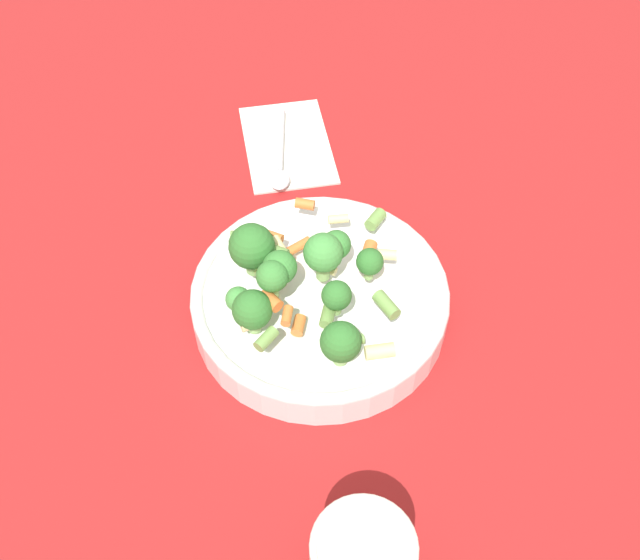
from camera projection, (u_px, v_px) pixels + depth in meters
ground_plane at (320, 313)px, 0.82m from camera, size 3.00×3.00×0.00m
bowl at (320, 299)px, 0.80m from camera, size 0.28×0.28×0.05m
pasta_salad at (294, 276)px, 0.75m from camera, size 0.23×0.22×0.08m
napkin at (287, 144)px, 0.99m from camera, size 0.20×0.20×0.01m
spoon at (280, 164)px, 0.96m from camera, size 0.13×0.10×0.01m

